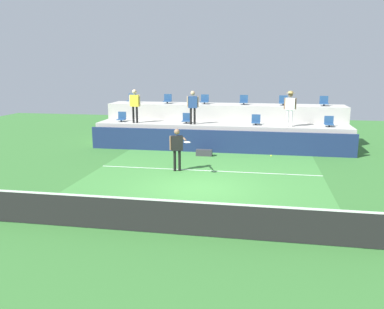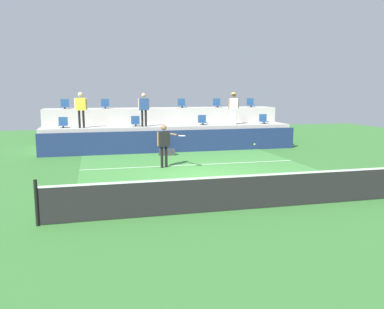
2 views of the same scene
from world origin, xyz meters
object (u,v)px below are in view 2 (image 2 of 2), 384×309
(stadium_chair_upper_mid_right, at_px, (182,104))
(spectator_with_hat, at_px, (234,105))
(stadium_chair_lower_left, at_px, (136,122))
(stadium_chair_lower_far_right, at_px, (264,120))
(stadium_chair_lower_right, at_px, (202,121))
(equipment_bag, at_px, (167,152))
(stadium_chair_lower_far_left, at_px, (63,123))
(stadium_chair_upper_far_left, at_px, (65,105))
(stadium_chair_upper_left, at_px, (105,104))
(stadium_chair_upper_mid_left, at_px, (144,104))
(stadium_chair_upper_far_right, at_px, (251,103))
(tennis_player, at_px, (164,141))
(tennis_ball, at_px, (255,144))
(spectator_in_grey, at_px, (144,106))
(spectator_leaning_on_rail, at_px, (81,106))
(stadium_chair_upper_right, at_px, (217,104))

(stadium_chair_upper_mid_right, distance_m, spectator_with_hat, 3.21)
(stadium_chair_lower_left, distance_m, stadium_chair_lower_far_right, 7.13)
(stadium_chair_upper_mid_right, bearing_deg, stadium_chair_lower_right, -67.97)
(stadium_chair_lower_far_right, bearing_deg, equipment_bag, -160.45)
(stadium_chair_lower_far_left, xyz_separation_m, equipment_bag, (4.81, -2.09, -1.31))
(stadium_chair_upper_far_left, relative_size, stadium_chair_upper_left, 1.00)
(stadium_chair_lower_right, xyz_separation_m, stadium_chair_lower_far_right, (3.55, 0.00, 0.00))
(stadium_chair_upper_far_left, height_order, stadium_chair_upper_mid_left, same)
(stadium_chair_lower_far_left, bearing_deg, spectator_with_hat, -2.51)
(stadium_chair_upper_mid_left, height_order, equipment_bag, stadium_chair_upper_mid_left)
(equipment_bag, bearing_deg, stadium_chair_upper_far_left, 140.97)
(spectator_with_hat, bearing_deg, stadium_chair_upper_far_right, 49.27)
(stadium_chair_upper_mid_left, bearing_deg, stadium_chair_upper_far_left, 180.00)
(tennis_player, xyz_separation_m, tennis_ball, (3.68, -0.39, -0.19))
(stadium_chair_lower_far_right, relative_size, equipment_bag, 0.68)
(stadium_chair_lower_far_right, distance_m, stadium_chair_upper_left, 8.81)
(stadium_chair_upper_mid_right, bearing_deg, equipment_bag, -112.47)
(stadium_chair_lower_far_left, xyz_separation_m, spectator_in_grey, (3.96, -0.38, 0.81))
(stadium_chair_lower_far_right, bearing_deg, tennis_player, -142.07)
(stadium_chair_upper_far_left, xyz_separation_m, spectator_in_grey, (3.95, -2.18, -0.04))
(stadium_chair_upper_mid_left, xyz_separation_m, stadium_chair_upper_mid_right, (2.17, 0.00, 0.00))
(stadium_chair_lower_far_right, height_order, spectator_with_hat, spectator_with_hat)
(stadium_chair_lower_right, relative_size, stadium_chair_upper_mid_left, 1.00)
(stadium_chair_upper_mid_left, distance_m, stadium_chair_upper_far_right, 6.40)
(spectator_leaning_on_rail, bearing_deg, tennis_ball, -36.20)
(stadium_chair_upper_mid_left, bearing_deg, stadium_chair_upper_mid_right, 0.00)
(stadium_chair_upper_left, distance_m, stadium_chair_upper_right, 6.42)
(stadium_chair_upper_right, relative_size, equipment_bag, 0.68)
(stadium_chair_lower_far_right, bearing_deg, stadium_chair_upper_left, 168.15)
(stadium_chair_lower_left, bearing_deg, tennis_ball, -51.94)
(stadium_chair_upper_mid_left, distance_m, stadium_chair_upper_right, 4.29)
(spectator_leaning_on_rail, distance_m, tennis_ball, 8.74)
(stadium_chair_lower_far_left, distance_m, tennis_player, 6.59)
(stadium_chair_upper_far_right, bearing_deg, stadium_chair_upper_right, 180.00)
(stadium_chair_lower_far_right, height_order, spectator_leaning_on_rail, spectator_leaning_on_rail)
(stadium_chair_upper_mid_right, xyz_separation_m, equipment_bag, (-1.61, -3.89, -2.16))
(spectator_with_hat, xyz_separation_m, tennis_ball, (-0.92, -5.09, -1.44))
(stadium_chair_lower_far_left, distance_m, stadium_chair_upper_left, 2.90)
(stadium_chair_upper_far_left, bearing_deg, tennis_ball, -42.85)
(stadium_chair_upper_mid_right, relative_size, stadium_chair_upper_far_right, 1.00)
(stadium_chair_lower_far_right, relative_size, stadium_chair_upper_right, 1.00)
(tennis_player, height_order, spectator_leaning_on_rail, spectator_leaning_on_rail)
(stadium_chair_upper_far_right, bearing_deg, stadium_chair_upper_left, 180.00)
(stadium_chair_upper_right, xyz_separation_m, tennis_player, (-4.37, -6.89, -1.26))
(stadium_chair_upper_mid_left, bearing_deg, spectator_with_hat, -25.77)
(stadium_chair_upper_far_left, xyz_separation_m, tennis_player, (4.16, -6.89, -1.26))
(stadium_chair_upper_right, height_order, stadium_chair_upper_far_right, same)
(stadium_chair_upper_mid_left, relative_size, spectator_with_hat, 0.30)
(stadium_chair_lower_left, relative_size, spectator_with_hat, 0.30)
(stadium_chair_upper_left, height_order, stadium_chair_upper_mid_right, same)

